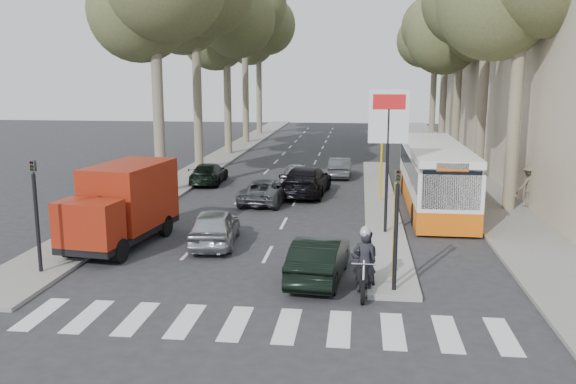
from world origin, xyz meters
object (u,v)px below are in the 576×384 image
at_px(silver_hatchback, 214,227).
at_px(motorcycle, 365,261).
at_px(red_truck, 123,203).
at_px(dark_hatchback, 319,258).
at_px(city_bus, 434,174).

relative_size(silver_hatchback, motorcycle, 1.75).
bearing_deg(motorcycle, red_truck, 158.25).
relative_size(dark_hatchback, city_bus, 0.36).
height_order(dark_hatchback, city_bus, city_bus).
relative_size(dark_hatchback, red_truck, 0.71).
xyz_separation_m(silver_hatchback, motorcycle, (5.43, -4.24, 0.20)).
distance_m(dark_hatchback, motorcycle, 1.62).
distance_m(red_truck, city_bus, 14.31).
distance_m(red_truck, motorcycle, 9.52).
bearing_deg(motorcycle, dark_hatchback, 150.35).
xyz_separation_m(city_bus, motorcycle, (-3.27, -11.71, -0.69)).
xyz_separation_m(silver_hatchback, dark_hatchback, (4.06, -3.40, -0.01)).
xyz_separation_m(silver_hatchback, city_bus, (8.70, 7.47, 0.90)).
bearing_deg(red_truck, dark_hatchback, -15.03).
bearing_deg(silver_hatchback, motorcycle, 136.42).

